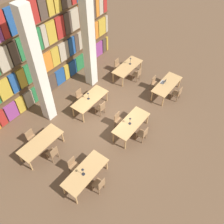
{
  "coord_description": "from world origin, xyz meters",
  "views": [
    {
      "loc": [
        -6.7,
        -5.23,
        9.86
      ],
      "look_at": [
        0.0,
        -0.13,
        0.66
      ],
      "focal_mm": 40.0,
      "sensor_mm": 36.0,
      "label": 1
    }
  ],
  "objects_px": {
    "laptop": "(163,82)",
    "chair_6": "(53,153)",
    "desk_lamp_0": "(83,171)",
    "reading_table_3": "(41,143)",
    "pillar_left": "(38,70)",
    "chair_1": "(74,166)",
    "chair_4": "(177,93)",
    "chair_7": "(32,137)",
    "chair_11": "(118,65)",
    "reading_table_2": "(167,85)",
    "pillar_center": "(88,37)",
    "desk_lamp_3": "(130,60)",
    "chair_8": "(101,108)",
    "reading_table_5": "(128,67)",
    "reading_table_4": "(90,100)",
    "reading_table_0": "(85,173)",
    "reading_table_1": "(131,124)",
    "chair_5": "(155,83)",
    "chair_9": "(81,96)",
    "chair_0": "(100,184)",
    "desk_lamp_2": "(88,95)",
    "chair_3": "(119,120)",
    "chair_2": "(143,134)",
    "desk_lamp_1": "(130,120)",
    "chair_10": "(137,74)"
  },
  "relations": [
    {
      "from": "chair_1",
      "to": "chair_4",
      "type": "distance_m",
      "value": 6.91
    },
    {
      "from": "reading_table_4",
      "to": "chair_5",
      "type": "bearing_deg",
      "value": -29.64
    },
    {
      "from": "reading_table_0",
      "to": "chair_5",
      "type": "xyz_separation_m",
      "value": [
        6.79,
        0.69,
        -0.19
      ]
    },
    {
      "from": "pillar_center",
      "to": "chair_9",
      "type": "distance_m",
      "value": 3.11
    },
    {
      "from": "pillar_left",
      "to": "desk_lamp_1",
      "type": "bearing_deg",
      "value": -68.6
    },
    {
      "from": "reading_table_0",
      "to": "desk_lamp_2",
      "type": "xyz_separation_m",
      "value": [
        3.3,
        2.68,
        0.38
      ]
    },
    {
      "from": "laptop",
      "to": "chair_11",
      "type": "height_order",
      "value": "laptop"
    },
    {
      "from": "reading_table_2",
      "to": "chair_4",
      "type": "xyz_separation_m",
      "value": [
        -0.04,
        -0.71,
        -0.19
      ]
    },
    {
      "from": "chair_1",
      "to": "reading_table_3",
      "type": "bearing_deg",
      "value": -86.46
    },
    {
      "from": "desk_lamp_2",
      "to": "desk_lamp_3",
      "type": "height_order",
      "value": "desk_lamp_3"
    },
    {
      "from": "desk_lamp_0",
      "to": "desk_lamp_1",
      "type": "height_order",
      "value": "desk_lamp_0"
    },
    {
      "from": "chair_1",
      "to": "chair_7",
      "type": "distance_m",
      "value": 2.59
    },
    {
      "from": "pillar_center",
      "to": "reading_table_4",
      "type": "distance_m",
      "value": 3.19
    },
    {
      "from": "reading_table_3",
      "to": "chair_11",
      "type": "bearing_deg",
      "value": 6.25
    },
    {
      "from": "desk_lamp_0",
      "to": "chair_4",
      "type": "xyz_separation_m",
      "value": [
        6.9,
        -0.73,
        -0.56
      ]
    },
    {
      "from": "pillar_left",
      "to": "chair_1",
      "type": "relative_size",
      "value": 6.97
    },
    {
      "from": "pillar_center",
      "to": "desk_lamp_3",
      "type": "height_order",
      "value": "pillar_center"
    },
    {
      "from": "desk_lamp_1",
      "to": "chair_2",
      "type": "bearing_deg",
      "value": -85.68
    },
    {
      "from": "reading_table_4",
      "to": "chair_9",
      "type": "relative_size",
      "value": 2.44
    },
    {
      "from": "reading_table_3",
      "to": "desk_lamp_3",
      "type": "relative_size",
      "value": 4.61
    },
    {
      "from": "chair_4",
      "to": "chair_8",
      "type": "height_order",
      "value": "same"
    },
    {
      "from": "reading_table_3",
      "to": "reading_table_4",
      "type": "bearing_deg",
      "value": 0.72
    },
    {
      "from": "desk_lamp_1",
      "to": "chair_10",
      "type": "distance_m",
      "value": 4.14
    },
    {
      "from": "chair_3",
      "to": "desk_lamp_2",
      "type": "xyz_separation_m",
      "value": [
        0.03,
        1.98,
        0.57
      ]
    },
    {
      "from": "chair_1",
      "to": "chair_4",
      "type": "relative_size",
      "value": 1.0
    },
    {
      "from": "reading_table_2",
      "to": "desk_lamp_3",
      "type": "xyz_separation_m",
      "value": [
        0.27,
        2.66,
        0.38
      ]
    },
    {
      "from": "chair_1",
      "to": "desk_lamp_2",
      "type": "xyz_separation_m",
      "value": [
        3.27,
        1.97,
        0.57
      ]
    },
    {
      "from": "chair_5",
      "to": "reading_table_5",
      "type": "bearing_deg",
      "value": -90.93
    },
    {
      "from": "chair_0",
      "to": "reading_table_5",
      "type": "bearing_deg",
      "value": 26.28
    },
    {
      "from": "reading_table_3",
      "to": "reading_table_1",
      "type": "bearing_deg",
      "value": -37.49
    },
    {
      "from": "chair_2",
      "to": "chair_11",
      "type": "bearing_deg",
      "value": 48.78
    },
    {
      "from": "pillar_left",
      "to": "pillar_center",
      "type": "height_order",
      "value": "same"
    },
    {
      "from": "laptop",
      "to": "chair_6",
      "type": "xyz_separation_m",
      "value": [
        -6.87,
        1.67,
        -0.31
      ]
    },
    {
      "from": "desk_lamp_0",
      "to": "chair_3",
      "type": "distance_m",
      "value": 3.5
    },
    {
      "from": "reading_table_0",
      "to": "chair_8",
      "type": "height_order",
      "value": "chair_8"
    },
    {
      "from": "desk_lamp_0",
      "to": "reading_table_3",
      "type": "bearing_deg",
      "value": 89.3
    },
    {
      "from": "reading_table_0",
      "to": "reading_table_1",
      "type": "height_order",
      "value": "same"
    },
    {
      "from": "chair_11",
      "to": "desk_lamp_3",
      "type": "height_order",
      "value": "desk_lamp_3"
    },
    {
      "from": "chair_4",
      "to": "laptop",
      "type": "relative_size",
      "value": 2.69
    },
    {
      "from": "chair_5",
      "to": "reading_table_4",
      "type": "distance_m",
      "value": 3.94
    },
    {
      "from": "desk_lamp_1",
      "to": "chair_9",
      "type": "relative_size",
      "value": 0.49
    },
    {
      "from": "desk_lamp_0",
      "to": "reading_table_3",
      "type": "relative_size",
      "value": 0.2
    },
    {
      "from": "chair_0",
      "to": "chair_10",
      "type": "relative_size",
      "value": 1.0
    },
    {
      "from": "desk_lamp_2",
      "to": "reading_table_5",
      "type": "relative_size",
      "value": 0.21
    },
    {
      "from": "chair_5",
      "to": "reading_table_5",
      "type": "relative_size",
      "value": 0.41
    },
    {
      "from": "chair_8",
      "to": "reading_table_5",
      "type": "bearing_deg",
      "value": 11.76
    },
    {
      "from": "desk_lamp_0",
      "to": "desk_lamp_3",
      "type": "xyz_separation_m",
      "value": [
        7.21,
        2.65,
        0.02
      ]
    },
    {
      "from": "chair_9",
      "to": "chair_10",
      "type": "bearing_deg",
      "value": 157.72
    },
    {
      "from": "chair_7",
      "to": "chair_11",
      "type": "bearing_deg",
      "value": -179.6
    },
    {
      "from": "chair_8",
      "to": "desk_lamp_2",
      "type": "relative_size",
      "value": 1.92
    }
  ]
}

